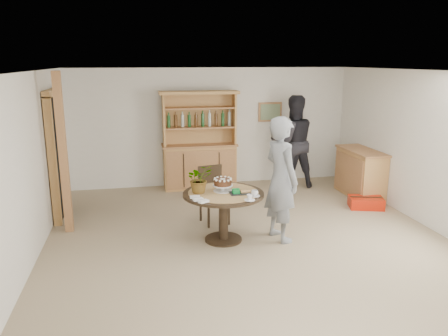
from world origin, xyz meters
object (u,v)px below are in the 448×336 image
hutch (200,156)px  sideboard (360,173)px  dining_table (223,202)px  teen_boy (281,179)px  dining_chair (213,191)px  adult_person (293,142)px  red_suitcase (366,202)px

hutch → sideboard: hutch is taller
dining_table → teen_boy: size_ratio=0.64×
dining_chair → teen_boy: teen_boy is taller
dining_chair → adult_person: (2.02, 1.73, 0.44)m
red_suitcase → adult_person: bearing=134.7°
teen_boy → hutch: bearing=-0.8°
dining_chair → dining_table: bearing=-101.4°
sideboard → dining_chair: (-3.13, -0.82, 0.06)m
hutch → dining_table: (-0.07, -2.89, -0.08)m
red_suitcase → dining_table: bearing=-145.3°
adult_person → hutch: bearing=-10.9°
dining_table → red_suitcase: bearing=18.2°
teen_boy → sideboard: bearing=-67.7°
sideboard → red_suitcase: sideboard is taller
dining_table → teen_boy: (0.85, -0.10, 0.33)m
hutch → dining_chair: bearing=-92.4°
dining_table → dining_chair: size_ratio=1.27×
hutch → dining_chair: hutch is taller
sideboard → adult_person: size_ratio=0.65×
sideboard → dining_table: size_ratio=1.05×
sideboard → adult_person: (-1.10, 0.90, 0.50)m
hutch → adult_person: hutch is taller
adult_person → dining_table: bearing=50.9°
dining_chair → red_suitcase: 2.92m
sideboard → teen_boy: bearing=-142.2°
dining_chair → teen_boy: (0.87, -0.93, 0.40)m
teen_boy → red_suitcase: 2.42m
hutch → red_suitcase: hutch is taller
red_suitcase → teen_boy: bearing=-136.1°
hutch → sideboard: 3.29m
sideboard → teen_boy: (-2.26, -1.75, 0.46)m
teen_boy → red_suitcase: bearing=-78.2°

